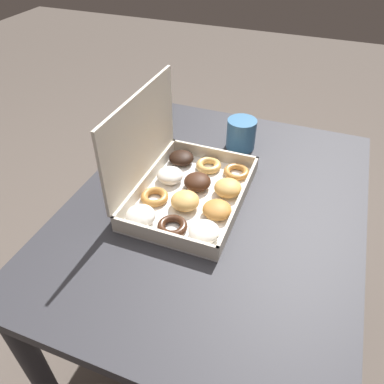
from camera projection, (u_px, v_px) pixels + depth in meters
The scene contains 4 objects.
ground_plane at pixel (209, 340), 1.47m from camera, with size 8.00×8.00×0.00m, color #564C44.
dining_table at pixel (215, 232), 1.08m from camera, with size 1.00×0.76×0.72m.
donut_box at pixel (182, 184), 1.00m from camera, with size 0.38×0.28×0.28m.
coffee_mug at pixel (241, 134), 1.19m from camera, with size 0.09×0.09×0.10m.
Camera 1 is at (-0.73, -0.21, 1.39)m, focal length 35.00 mm.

